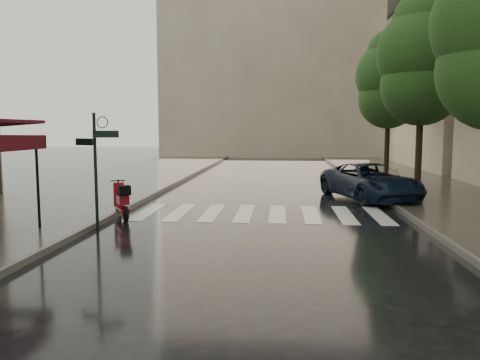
# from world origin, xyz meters

# --- Properties ---
(ground) EXTENTS (120.00, 120.00, 0.00)m
(ground) POSITION_xyz_m (0.00, 0.00, 0.00)
(ground) COLOR black
(ground) RESTS_ON ground
(sidewalk_near) EXTENTS (6.00, 60.00, 0.12)m
(sidewalk_near) POSITION_xyz_m (-4.50, 12.00, 0.06)
(sidewalk_near) COLOR #38332D
(sidewalk_near) RESTS_ON ground
(sidewalk_far) EXTENTS (5.50, 60.00, 0.12)m
(sidewalk_far) POSITION_xyz_m (10.25, 12.00, 0.06)
(sidewalk_far) COLOR #38332D
(sidewalk_far) RESTS_ON ground
(curb_near) EXTENTS (0.12, 60.00, 0.16)m
(curb_near) POSITION_xyz_m (-1.45, 12.00, 0.07)
(curb_near) COLOR #595651
(curb_near) RESTS_ON ground
(curb_far) EXTENTS (0.12, 60.00, 0.16)m
(curb_far) POSITION_xyz_m (7.45, 12.00, 0.07)
(curb_far) COLOR #595651
(curb_far) RESTS_ON ground
(crosswalk) EXTENTS (7.85, 3.20, 0.01)m
(crosswalk) POSITION_xyz_m (2.98, 6.00, 0.01)
(crosswalk) COLOR silver
(crosswalk) RESTS_ON ground
(signpost) EXTENTS (1.17, 0.29, 3.10)m
(signpost) POSITION_xyz_m (-1.19, 3.00, 1.83)
(signpost) COLOR black
(signpost) RESTS_ON ground
(haussmann_far) EXTENTS (8.00, 16.00, 18.50)m
(haussmann_far) POSITION_xyz_m (16.50, 26.00, 9.25)
(haussmann_far) COLOR #9F9079
(haussmann_far) RESTS_ON ground
(backdrop_building) EXTENTS (22.00, 6.00, 20.00)m
(backdrop_building) POSITION_xyz_m (3.00, 38.00, 10.00)
(backdrop_building) COLOR #9F9079
(backdrop_building) RESTS_ON ground
(tree_mid) EXTENTS (3.80, 3.80, 8.34)m
(tree_mid) POSITION_xyz_m (9.50, 12.00, 5.59)
(tree_mid) COLOR black
(tree_mid) RESTS_ON sidewalk_far
(tree_far) EXTENTS (3.80, 3.80, 8.16)m
(tree_far) POSITION_xyz_m (9.70, 19.00, 5.46)
(tree_far) COLOR black
(tree_far) RESTS_ON sidewalk_far
(scooter) EXTENTS (0.96, 1.50, 1.10)m
(scooter) POSITION_xyz_m (-1.16, 4.81, 0.51)
(scooter) COLOR black
(scooter) RESTS_ON ground
(parked_car) EXTENTS (3.73, 5.41, 1.37)m
(parked_car) POSITION_xyz_m (7.00, 9.42, 0.69)
(parked_car) COLOR black
(parked_car) RESTS_ON ground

